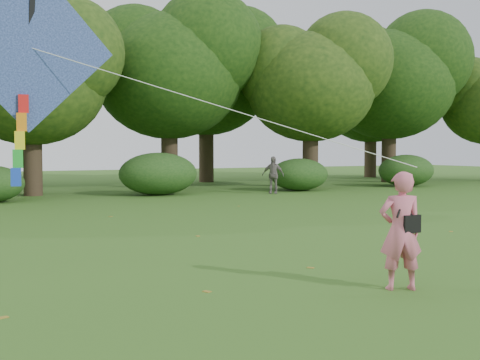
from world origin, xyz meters
name	(u,v)px	position (x,y,z in m)	size (l,w,h in m)	color
ground	(349,282)	(0.00, 0.00, 0.00)	(100.00, 100.00, 0.00)	#265114
man_kite_flyer	(401,231)	(0.38, -0.70, 0.86)	(0.63, 0.41, 1.72)	#D7657E
bystander_right	(273,175)	(7.93, 16.35, 0.85)	(1.00, 0.41, 1.70)	slate
crossbody_bag	(408,223)	(0.49, -0.73, 0.97)	(0.43, 0.20, 0.70)	black
flying_kite	(31,51)	(-4.39, 1.59, 3.43)	(6.23, 2.60, 3.16)	#224E95
tree_line	(100,78)	(1.67, 22.88, 5.60)	(54.70, 15.30, 9.48)	#3A2D1E
shrub_band	(74,178)	(-0.72, 17.60, 0.86)	(39.15, 3.22, 1.88)	#264919
fallen_leaves	(234,251)	(-0.38, 3.27, 0.01)	(11.03, 15.64, 0.01)	olive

